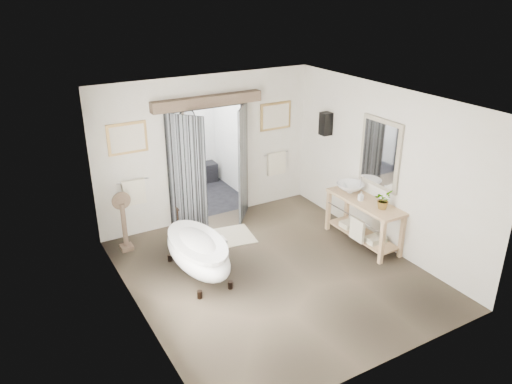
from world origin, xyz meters
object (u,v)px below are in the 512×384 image
(rug, at_px, (221,238))
(clawfoot_tub, at_px, (198,252))
(basin, at_px, (350,188))
(vanity, at_px, (363,218))

(rug, bearing_deg, clawfoot_tub, -133.43)
(basin, bearing_deg, clawfoot_tub, 160.61)
(clawfoot_tub, distance_m, rug, 1.33)
(vanity, distance_m, rug, 2.66)
(vanity, relative_size, rug, 1.33)
(rug, distance_m, basin, 2.60)
(clawfoot_tub, xyz_separation_m, basin, (3.08, -0.08, 0.51))
(vanity, bearing_deg, clawfoot_tub, 170.22)
(rug, relative_size, basin, 2.31)
(rug, bearing_deg, vanity, -33.54)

